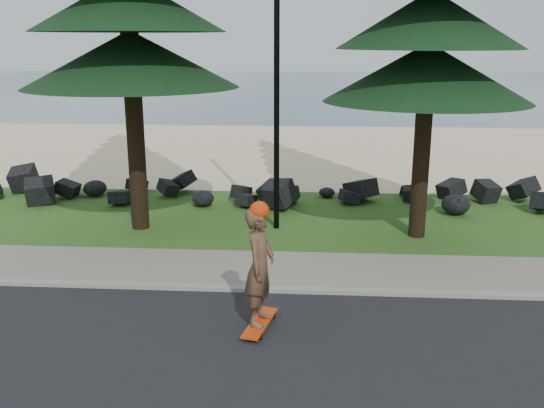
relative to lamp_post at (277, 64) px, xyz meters
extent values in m
plane|color=#2D541A|center=(0.00, -3.20, -4.13)|extent=(160.00, 160.00, 0.00)
cube|color=black|center=(0.00, -7.70, -4.12)|extent=(160.00, 7.00, 0.02)
cube|color=gray|center=(0.00, -4.10, -4.08)|extent=(160.00, 0.20, 0.10)
cube|color=gray|center=(0.00, -3.00, -4.09)|extent=(160.00, 2.00, 0.08)
cube|color=beige|center=(0.00, 11.30, -4.13)|extent=(160.00, 15.00, 0.01)
cube|color=#39586E|center=(0.00, 47.80, -4.13)|extent=(160.00, 58.00, 0.01)
cylinder|color=black|center=(0.00, 0.00, -0.13)|extent=(0.14, 0.14, 8.00)
cube|color=red|center=(0.07, -5.64, -4.02)|extent=(0.53, 1.22, 0.04)
imported|color=brown|center=(0.07, -5.64, -3.01)|extent=(0.61, 0.80, 1.98)
sphere|color=red|center=(0.07, -5.64, -2.07)|extent=(0.32, 0.32, 0.32)
camera|label=1|loc=(0.90, -14.87, 0.58)|focal=40.00mm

